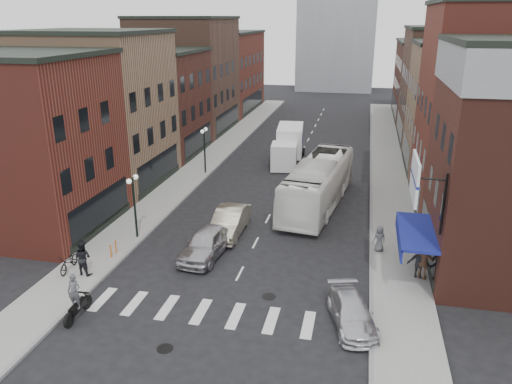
% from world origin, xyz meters
% --- Properties ---
extents(ground, '(160.00, 160.00, 0.00)m').
position_xyz_m(ground, '(0.00, 0.00, 0.00)').
color(ground, black).
rests_on(ground, ground).
extents(sidewalk_left, '(3.00, 74.00, 0.15)m').
position_xyz_m(sidewalk_left, '(-8.50, 22.00, 0.07)').
color(sidewalk_left, gray).
rests_on(sidewalk_left, ground).
extents(sidewalk_right, '(3.00, 74.00, 0.15)m').
position_xyz_m(sidewalk_right, '(8.50, 22.00, 0.07)').
color(sidewalk_right, gray).
rests_on(sidewalk_right, ground).
extents(curb_left, '(0.20, 74.00, 0.16)m').
position_xyz_m(curb_left, '(-7.00, 22.00, 0.00)').
color(curb_left, gray).
rests_on(curb_left, ground).
extents(curb_right, '(0.20, 74.00, 0.16)m').
position_xyz_m(curb_right, '(7.00, 22.00, 0.00)').
color(curb_right, gray).
rests_on(curb_right, ground).
extents(crosswalk_stripes, '(12.00, 2.20, 0.01)m').
position_xyz_m(crosswalk_stripes, '(0.00, -3.00, 0.00)').
color(crosswalk_stripes, silver).
rests_on(crosswalk_stripes, ground).
extents(bldg_left_near, '(10.30, 9.20, 11.30)m').
position_xyz_m(bldg_left_near, '(-14.99, 4.50, 5.65)').
color(bldg_left_near, maroon).
rests_on(bldg_left_near, ground).
extents(bldg_left_mid_a, '(10.30, 10.20, 12.30)m').
position_xyz_m(bldg_left_mid_a, '(-14.99, 14.00, 6.15)').
color(bldg_left_mid_a, '#936E51').
rests_on(bldg_left_mid_a, ground).
extents(bldg_left_mid_b, '(10.30, 10.20, 10.30)m').
position_xyz_m(bldg_left_mid_b, '(-14.99, 24.00, 5.15)').
color(bldg_left_mid_b, '#4C231B').
rests_on(bldg_left_mid_b, ground).
extents(bldg_left_far_a, '(10.30, 12.20, 13.30)m').
position_xyz_m(bldg_left_far_a, '(-14.99, 35.00, 6.65)').
color(bldg_left_far_a, '#513528').
rests_on(bldg_left_far_a, ground).
extents(bldg_left_far_b, '(10.30, 16.20, 11.30)m').
position_xyz_m(bldg_left_far_b, '(-14.99, 49.00, 5.65)').
color(bldg_left_far_b, maroon).
rests_on(bldg_left_far_b, ground).
extents(bldg_right_mid_a, '(10.30, 10.20, 14.30)m').
position_xyz_m(bldg_right_mid_a, '(15.00, 14.00, 7.15)').
color(bldg_right_mid_a, maroon).
rests_on(bldg_right_mid_a, ground).
extents(bldg_right_mid_b, '(10.30, 10.20, 11.30)m').
position_xyz_m(bldg_right_mid_b, '(14.99, 24.00, 5.65)').
color(bldg_right_mid_b, '#936E51').
rests_on(bldg_right_mid_b, ground).
extents(bldg_right_far_a, '(10.30, 12.20, 12.30)m').
position_xyz_m(bldg_right_far_a, '(14.99, 35.00, 6.15)').
color(bldg_right_far_a, '#513528').
rests_on(bldg_right_far_a, ground).
extents(bldg_right_far_b, '(10.30, 16.20, 10.30)m').
position_xyz_m(bldg_right_far_b, '(14.99, 49.00, 5.15)').
color(bldg_right_far_b, '#4C231B').
rests_on(bldg_right_far_b, ground).
extents(awning_blue, '(1.80, 5.00, 0.78)m').
position_xyz_m(awning_blue, '(8.93, 2.50, 2.63)').
color(awning_blue, navy).
rests_on(awning_blue, ground).
extents(billboard_sign, '(1.52, 3.00, 3.70)m').
position_xyz_m(billboard_sign, '(8.59, 0.50, 6.13)').
color(billboard_sign, black).
rests_on(billboard_sign, ground).
extents(streetlamp_near, '(0.32, 1.22, 4.11)m').
position_xyz_m(streetlamp_near, '(-7.40, 4.00, 2.91)').
color(streetlamp_near, black).
rests_on(streetlamp_near, ground).
extents(streetlamp_far, '(0.32, 1.22, 4.11)m').
position_xyz_m(streetlamp_far, '(-7.40, 18.00, 2.91)').
color(streetlamp_far, black).
rests_on(streetlamp_far, ground).
extents(bike_rack, '(0.08, 0.68, 0.80)m').
position_xyz_m(bike_rack, '(-7.60, 1.30, 0.55)').
color(bike_rack, '#D8590C').
rests_on(bike_rack, sidewalk_left).
extents(box_truck, '(2.83, 7.85, 3.33)m').
position_xyz_m(box_truck, '(-0.80, 23.29, 1.65)').
color(box_truck, white).
rests_on(box_truck, ground).
extents(motorcycle_rider, '(0.64, 2.24, 2.28)m').
position_xyz_m(motorcycle_rider, '(-6.30, -4.72, 1.06)').
color(motorcycle_rider, black).
rests_on(motorcycle_rider, ground).
extents(transit_bus, '(4.58, 12.80, 3.49)m').
position_xyz_m(transit_bus, '(3.11, 12.34, 1.74)').
color(transit_bus, white).
rests_on(transit_bus, ground).
extents(sedan_left_near, '(2.46, 5.13, 1.69)m').
position_xyz_m(sedan_left_near, '(-2.41, 2.64, 0.84)').
color(sedan_left_near, '#B8B7BC').
rests_on(sedan_left_near, ground).
extents(sedan_left_far, '(1.78, 5.04, 1.66)m').
position_xyz_m(sedan_left_far, '(-1.94, 6.00, 0.83)').
color(sedan_left_far, '#BAB197').
rests_on(sedan_left_far, ground).
extents(curb_car, '(2.80, 4.52, 1.22)m').
position_xyz_m(curb_car, '(6.10, -2.55, 0.61)').
color(curb_car, silver).
rests_on(curb_car, ground).
extents(parked_bicycle, '(0.85, 1.97, 1.00)m').
position_xyz_m(parked_bicycle, '(-9.08, -0.87, 0.65)').
color(parked_bicycle, black).
rests_on(parked_bicycle, sidewalk_left).
extents(ped_left_solo, '(1.01, 0.67, 1.94)m').
position_xyz_m(ped_left_solo, '(-8.08, -1.08, 1.12)').
color(ped_left_solo, black).
rests_on(ped_left_solo, sidewalk_left).
extents(ped_right_a, '(1.34, 0.88, 1.91)m').
position_xyz_m(ped_right_a, '(9.39, 2.39, 1.11)').
color(ped_right_a, black).
rests_on(ped_right_a, sidewalk_right).
extents(ped_right_b, '(1.24, 0.88, 1.90)m').
position_xyz_m(ped_right_b, '(9.60, 2.26, 1.10)').
color(ped_right_b, '#94674B').
rests_on(ped_right_b, sidewalk_right).
extents(ped_right_c, '(0.91, 0.78, 1.57)m').
position_xyz_m(ped_right_c, '(7.40, 5.16, 0.93)').
color(ped_right_c, '#54575B').
rests_on(ped_right_c, sidewalk_right).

